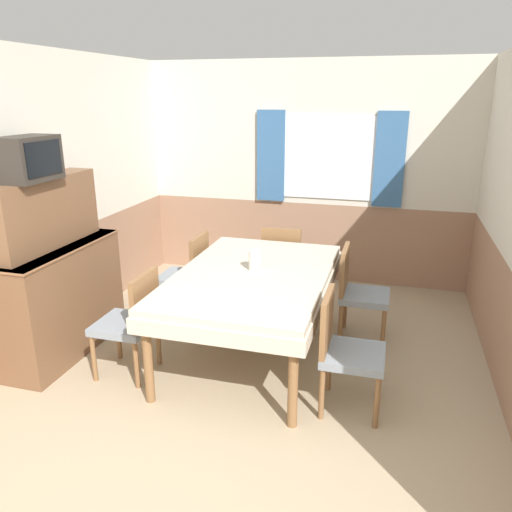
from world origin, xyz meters
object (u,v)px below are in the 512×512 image
Objects in this scene: vase at (255,260)px; chair_right_far at (358,290)px; chair_head_window at (283,261)px; chair_right_near at (344,348)px; sideboard at (57,281)px; tv at (29,159)px; dining_table at (253,284)px; chair_left_near at (132,320)px; chair_left_far at (188,273)px.

chair_right_far is at bearing 30.64° from vase.
chair_head_window is 1.19m from vase.
chair_right_near is 2.51m from sideboard.
dining_table is at bearing 18.46° from tv.
sideboard is at bearing 77.44° from chair_left_near.
chair_left_near reaches higher than dining_table.
chair_right_near reaches higher than dining_table.
chair_left_near is at bearing -180.00° from chair_left_far.
sideboard is at bearing 92.67° from tv.
chair_left_far is at bearing 54.70° from tv.
chair_right_near is 1.84× the size of tv.
tv reaches higher than dining_table.
chair_head_window is at bearing 90.00° from dining_table.
chair_head_window is 1.00× the size of chair_right_far.
chair_left_near is 0.84m from sideboard.
chair_head_window is at bearing 44.09° from sideboard.
tv is at bearing 88.29° from chair_left_near.
vase reaches higher than chair_right_near.
dining_table is 1.04m from chair_right_near.
vase is at bearing -59.36° from chair_right_far.
vase is at bearing -52.95° from chair_left_near.
chair_right_far is at bearing -180.00° from chair_right_near.
chair_left_far and chair_right_far have the same top height.
chair_right_near is (1.70, -1.14, 0.00)m from chair_left_far.
tv reaches higher than chair_head_window.
chair_right_near is 2.79m from tv.
chair_left_near is (-0.85, -0.57, -0.19)m from dining_table.
chair_left_far is at bearing 146.03° from dining_table.
sideboard reaches higher than vase.
dining_table is at bearing -56.03° from chair_right_far.
dining_table is 1.04m from chair_left_far.
chair_left_far is 2.05m from chair_right_near.
dining_table is at bearing -123.97° from chair_right_near.
chair_head_window is 1.97m from chair_right_near.
chair_left_far is at bearing -123.97° from chair_right_near.
vase reaches higher than chair_head_window.
chair_left_near is at bearing -115.55° from chair_head_window.
chair_left_far is 1.27m from sideboard.
chair_left_far is 0.57× the size of sideboard.
chair_right_near is at bearing 0.00° from chair_right_far.
dining_table is at bearing -123.97° from chair_left_far.
chair_left_near is at bearing -12.56° from sideboard.
sideboard is (-0.80, -0.96, 0.19)m from chair_left_far.
chair_right_near is (0.85, -1.77, 0.00)m from chair_head_window.
chair_left_far is 1.70m from chair_right_far.
tv reaches higher than chair_right_far.
sideboard is (-2.50, 0.18, 0.19)m from chair_right_near.
chair_head_window is 1.97m from chair_left_near.
chair_left_near is (0.00, -1.14, 0.00)m from chair_left_far.
dining_table is 1.27× the size of sideboard.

